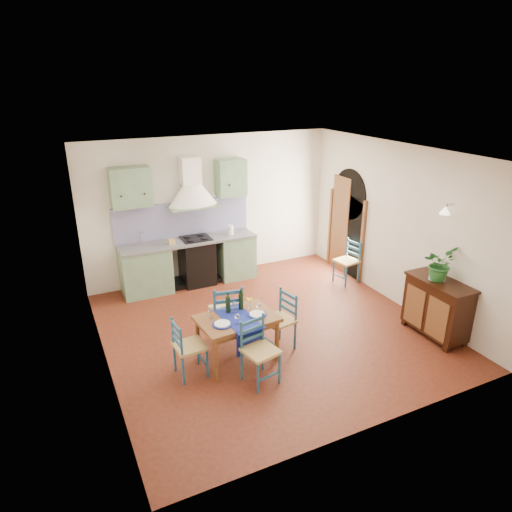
# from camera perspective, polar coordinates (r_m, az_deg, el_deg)

# --- Properties ---
(floor) EXTENTS (5.00, 5.00, 0.00)m
(floor) POSITION_cam_1_polar(r_m,az_deg,el_deg) (7.48, 1.55, -9.07)
(floor) COLOR #3F1A0D
(floor) RESTS_ON ground
(back_wall) EXTENTS (5.00, 0.96, 2.80)m
(back_wall) POSITION_cam_1_polar(r_m,az_deg,el_deg) (8.83, -7.89, 3.13)
(back_wall) COLOR beige
(back_wall) RESTS_ON ground
(right_wall) EXTENTS (0.26, 5.00, 2.80)m
(right_wall) POSITION_cam_1_polar(r_m,az_deg,el_deg) (8.47, 16.02, 3.73)
(right_wall) COLOR beige
(right_wall) RESTS_ON ground
(left_wall) EXTENTS (0.04, 5.00, 2.80)m
(left_wall) POSITION_cam_1_polar(r_m,az_deg,el_deg) (6.22, -19.33, -2.51)
(left_wall) COLOR beige
(left_wall) RESTS_ON ground
(ceiling) EXTENTS (5.00, 5.00, 0.01)m
(ceiling) POSITION_cam_1_polar(r_m,az_deg,el_deg) (6.51, 1.80, 12.69)
(ceiling) COLOR silver
(ceiling) RESTS_ON back_wall
(dining_table) EXTENTS (1.13, 0.87, 1.00)m
(dining_table) POSITION_cam_1_polar(r_m,az_deg,el_deg) (6.43, -2.34, -8.27)
(dining_table) COLOR brown
(dining_table) RESTS_ON ground
(chair_near) EXTENTS (0.49, 0.49, 0.89)m
(chair_near) POSITION_cam_1_polar(r_m,az_deg,el_deg) (6.10, 0.39, -11.73)
(chair_near) COLOR navy
(chair_near) RESTS_ON ground
(chair_far) EXTENTS (0.55, 0.55, 1.01)m
(chair_far) POSITION_cam_1_polar(r_m,az_deg,el_deg) (6.85, -3.69, -7.16)
(chair_far) COLOR navy
(chair_far) RESTS_ON ground
(chair_left) EXTENTS (0.42, 0.42, 0.85)m
(chair_left) POSITION_cam_1_polar(r_m,az_deg,el_deg) (6.27, -8.52, -11.21)
(chair_left) COLOR navy
(chair_left) RESTS_ON ground
(chair_right) EXTENTS (0.49, 0.49, 0.89)m
(chair_right) POSITION_cam_1_polar(r_m,az_deg,el_deg) (6.79, 3.03, -8.00)
(chair_right) COLOR navy
(chair_right) RESTS_ON ground
(chair_spare) EXTENTS (0.46, 0.46, 0.85)m
(chair_spare) POSITION_cam_1_polar(r_m,az_deg,el_deg) (9.10, 11.39, -0.63)
(chair_spare) COLOR navy
(chair_spare) RESTS_ON ground
(sideboard) EXTENTS (0.50, 1.05, 0.94)m
(sideboard) POSITION_cam_1_polar(r_m,az_deg,el_deg) (7.60, 21.68, -5.84)
(sideboard) COLOR black
(sideboard) RESTS_ON ground
(potted_plant) EXTENTS (0.59, 0.56, 0.52)m
(potted_plant) POSITION_cam_1_polar(r_m,az_deg,el_deg) (7.36, 21.94, -0.88)
(potted_plant) COLOR #205924
(potted_plant) RESTS_ON sideboard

